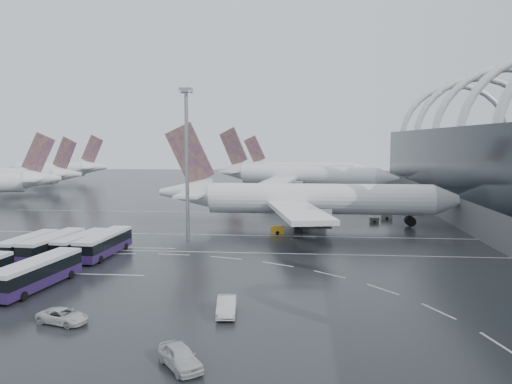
# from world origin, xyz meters

# --- Properties ---
(ground) EXTENTS (420.00, 420.00, 0.00)m
(ground) POSITION_xyz_m (0.00, 0.00, 0.00)
(ground) COLOR black
(ground) RESTS_ON ground
(lane_marking_near) EXTENTS (120.00, 0.25, 0.01)m
(lane_marking_near) POSITION_xyz_m (0.00, -2.00, 0.01)
(lane_marking_near) COLOR silver
(lane_marking_near) RESTS_ON ground
(lane_marking_mid) EXTENTS (120.00, 0.25, 0.01)m
(lane_marking_mid) POSITION_xyz_m (0.00, 12.00, 0.01)
(lane_marking_mid) COLOR silver
(lane_marking_mid) RESTS_ON ground
(lane_marking_far) EXTENTS (120.00, 0.25, 0.01)m
(lane_marking_far) POSITION_xyz_m (0.00, 40.00, 0.01)
(lane_marking_far) COLOR silver
(lane_marking_far) RESTS_ON ground
(bus_bay_line_south) EXTENTS (28.00, 0.25, 0.01)m
(bus_bay_line_south) POSITION_xyz_m (-24.00, -16.00, 0.01)
(bus_bay_line_south) COLOR silver
(bus_bay_line_south) RESTS_ON ground
(bus_bay_line_north) EXTENTS (28.00, 0.25, 0.01)m
(bus_bay_line_north) POSITION_xyz_m (-24.00, 0.00, 0.01)
(bus_bay_line_north) COLOR silver
(bus_bay_line_north) RESTS_ON ground
(airliner_main) EXTENTS (61.75, 54.41, 21.00)m
(airliner_main) POSITION_xyz_m (10.66, 23.89, 5.26)
(airliner_main) COLOR white
(airliner_main) RESTS_ON ground
(airliner_gate_b) EXTENTS (61.05, 54.22, 21.70)m
(airliner_gate_b) POSITION_xyz_m (9.20, 86.06, 5.43)
(airliner_gate_b) COLOR white
(airliner_gate_b) RESTS_ON ground
(airliner_gate_c) EXTENTS (53.74, 49.82, 19.23)m
(airliner_gate_c) POSITION_xyz_m (10.45, 135.82, 4.81)
(airliner_gate_c) COLOR white
(airliner_gate_c) RESTS_ON ground
(jet_remote_mid) EXTENTS (42.55, 34.33, 18.51)m
(jet_remote_mid) POSITION_xyz_m (-83.92, 86.67, 4.78)
(jet_remote_mid) COLOR white
(jet_remote_mid) RESTS_ON ground
(jet_remote_far) EXTENTS (44.41, 35.70, 19.46)m
(jet_remote_far) POSITION_xyz_m (-91.19, 122.50, 5.02)
(jet_remote_far) COLOR white
(jet_remote_far) RESTS_ON ground
(bus_row_near_a) EXTENTS (3.76, 12.29, 2.98)m
(bus_row_near_a) POSITION_xyz_m (-30.77, -6.71, 1.64)
(bus_row_near_a) COLOR #24143E
(bus_row_near_a) RESTS_ON ground
(bus_row_near_b) EXTENTS (4.35, 13.52, 3.27)m
(bus_row_near_b) POSITION_xyz_m (-26.75, -7.17, 1.80)
(bus_row_near_b) COLOR #24143E
(bus_row_near_b) RESTS_ON ground
(bus_row_near_c) EXTENTS (4.32, 12.41, 2.99)m
(bus_row_near_c) POSITION_xyz_m (-23.30, -4.94, 1.64)
(bus_row_near_c) COLOR #24143E
(bus_row_near_c) RESTS_ON ground
(bus_row_near_d) EXTENTS (3.94, 13.92, 3.39)m
(bus_row_near_d) POSITION_xyz_m (-19.37, -5.81, 1.86)
(bus_row_near_d) COLOR #24143E
(bus_row_near_d) RESTS_ON ground
(bus_row_far_c) EXTENTS (4.89, 14.11, 3.40)m
(bus_row_far_c) POSITION_xyz_m (-20.77, -22.48, 1.87)
(bus_row_far_c) COLOR #24143E
(bus_row_far_c) RESTS_ON ground
(van_curve_a) EXTENTS (5.46, 3.59, 1.39)m
(van_curve_a) POSITION_xyz_m (-12.50, -33.02, 0.70)
(van_curve_a) COLOR silver
(van_curve_a) RESTS_ON ground
(van_curve_b) EXTENTS (4.73, 5.34, 1.75)m
(van_curve_b) POSITION_xyz_m (0.79, -41.12, 0.87)
(van_curve_b) COLOR silver
(van_curve_b) RESTS_ON ground
(van_curve_c) EXTENTS (2.36, 5.45, 1.74)m
(van_curve_c) POSITION_xyz_m (2.62, -29.24, 0.87)
(van_curve_c) COLOR silver
(van_curve_c) RESTS_ON ground
(floodlight_mast) EXTENTS (2.00, 2.00, 26.07)m
(floodlight_mast) POSITION_xyz_m (-9.55, 7.15, 16.40)
(floodlight_mast) COLOR gray
(floodlight_mast) RESTS_ON ground
(gse_cart_belly_b) EXTENTS (2.38, 1.41, 1.30)m
(gse_cart_belly_b) POSITION_xyz_m (28.83, 33.29, 0.65)
(gse_cart_belly_b) COLOR slate
(gse_cart_belly_b) RESTS_ON ground
(gse_cart_belly_c) EXTENTS (2.48, 1.47, 1.35)m
(gse_cart_belly_c) POSITION_xyz_m (5.78, 14.12, 0.68)
(gse_cart_belly_c) COLOR gold
(gse_cart_belly_c) RESTS_ON ground
(gse_cart_belly_d) EXTENTS (1.89, 1.12, 1.03)m
(gse_cart_belly_d) POSITION_xyz_m (25.54, 28.97, 0.52)
(gse_cart_belly_d) COLOR slate
(gse_cart_belly_d) RESTS_ON ground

